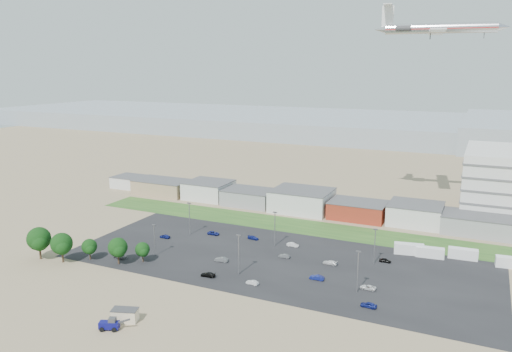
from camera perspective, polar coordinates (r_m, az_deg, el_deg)
The scene contains 37 objects.
ground at distance 130.41m, azimuth -3.05°, elevation -12.15°, with size 700.00×700.00×0.00m, color #7E6A50.
parking_lot at distance 145.12m, azimuth 2.48°, elevation -9.54°, with size 120.00×50.00×0.01m, color black.
grass_strip at distance 174.93m, azimuth 4.99°, elevation -5.73°, with size 160.00×16.00×0.02m, color #244E1D.
hills_backdrop at distance 422.90m, azimuth 22.64°, elevation 4.59°, with size 700.00×200.00×9.00m, color gray, non-canonical shape.
building_row at distance 196.73m, azimuth 2.25°, elevation -2.45°, with size 170.00×20.00×8.00m, color silver, non-canonical shape.
portable_shed at distance 115.68m, azimuth -14.74°, elevation -15.12°, with size 5.63×2.93×2.84m, color beige, non-canonical shape.
telehandler at distance 113.19m, azimuth -16.44°, elevation -15.89°, with size 6.64×2.21×2.77m, color #0B0B58, non-canonical shape.
box_trailer_a at distance 155.36m, azimuth 17.08°, elevation -7.97°, with size 8.46×2.64×3.17m, color silver, non-canonical shape.
box_trailer_b at distance 154.80m, azimuth 19.27°, elevation -8.24°, with size 7.90×2.47×2.96m, color silver, non-canonical shape.
box_trailer_c at distance 156.99m, azimuth 22.57°, elevation -8.20°, with size 8.07×2.52×3.03m, color silver, non-canonical shape.
box_trailer_d at distance 155.82m, azimuth 27.15°, elevation -8.79°, with size 7.95×2.48×2.98m, color silver, non-canonical shape.
tree_far_left at distance 156.53m, azimuth -23.54°, elevation -6.85°, with size 7.16×7.16×10.74m, color black, non-canonical shape.
tree_left at distance 151.71m, azimuth -21.32°, elevation -7.45°, with size 6.51×6.51×9.77m, color black, non-canonical shape.
tree_mid at distance 151.63m, azimuth -18.50°, elevation -7.81°, with size 4.64×4.64×6.97m, color black, non-canonical shape.
tree_right at distance 145.75m, azimuth -15.51°, elevation -8.08°, with size 5.77×5.77×8.66m, color black, non-canonical shape.
tree_near at distance 145.87m, azimuth -12.85°, elevation -8.35°, with size 4.39×4.39×6.59m, color black, non-canonical shape.
lightpole_front_l at distance 149.47m, azimuth -11.53°, elevation -7.19°, with size 1.11×0.46×9.45m, color slate, non-canonical shape.
lightpole_front_m at distance 133.62m, azimuth -1.99°, elevation -8.98°, with size 1.29×0.54×10.95m, color slate, non-canonical shape.
lightpole_front_r at distance 125.77m, azimuth 11.55°, elevation -10.69°, with size 1.26×0.52×10.69m, color slate, non-canonical shape.
lightpole_back_l at distance 165.70m, azimuth -7.61°, elevation -4.86°, with size 1.27×0.53×10.83m, color slate, non-canonical shape.
lightpole_back_m at distance 154.21m, azimuth 2.17°, elevation -6.07°, with size 1.27×0.53×10.83m, color slate, non-canonical shape.
lightpole_back_r at distance 144.11m, azimuth 13.41°, elevation -7.85°, with size 1.21×0.50×10.27m, color slate, non-canonical shape.
airliner at distance 194.96m, azimuth 20.29°, elevation 15.56°, with size 45.69×31.15×13.50m, color silver, non-canonical shape.
parked_car_0 at distance 129.74m, azimuth 12.67°, elevation -12.31°, with size 1.85×4.01×1.11m, color silver.
parked_car_1 at distance 132.94m, azimuth 6.98°, elevation -11.44°, with size 1.34×3.85×1.27m, color navy.
parked_car_2 at distance 120.92m, azimuth 12.75°, elevation -14.17°, with size 1.51×3.75×1.28m, color navy.
parked_car_3 at distance 134.42m, azimuth -5.51°, elevation -11.14°, with size 1.66×4.10×1.19m, color black.
parked_car_4 at distance 143.79m, azimuth -3.97°, elevation -9.49°, with size 1.36×3.90×1.29m, color #595B5E.
parked_car_5 at distance 164.94m, azimuth -10.37°, elevation -6.79°, with size 1.43×3.56×1.21m, color navy.
parked_car_6 at distance 161.19m, azimuth -0.33°, elevation -7.06°, with size 1.52×3.74×1.09m, color navy.
parked_car_7 at distance 146.49m, azimuth 3.25°, elevation -9.10°, with size 1.16×3.34×1.10m, color #595B5E.
parked_car_8 at distance 147.65m, azimuth 14.55°, elevation -9.31°, with size 1.35×3.35×1.14m, color black.
parked_car_9 at distance 165.99m, azimuth -4.89°, elevation -6.53°, with size 1.86×4.04×1.12m, color navy.
parked_car_10 at distance 151.10m, azimuth -15.24°, elevation -8.83°, with size 1.75×4.31×1.25m, color #595B5E.
parked_car_11 at distance 155.35m, azimuth 4.22°, elevation -7.83°, with size 1.28×3.67×1.21m, color silver.
parked_car_12 at distance 143.00m, azimuth 8.46°, elevation -9.75°, with size 1.65×4.06×1.18m, color silver.
parked_car_13 at distance 129.41m, azimuth -0.43°, elevation -12.07°, with size 1.15×3.30×1.09m, color silver.
Camera 1 is at (56.14, -104.72, 53.76)m, focal length 35.00 mm.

